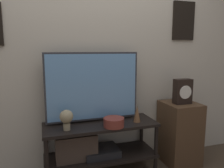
{
  "coord_description": "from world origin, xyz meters",
  "views": [
    {
      "loc": [
        -0.55,
        -1.84,
        1.33
      ],
      "look_at": [
        0.12,
        0.25,
        0.98
      ],
      "focal_mm": 35.0,
      "sensor_mm": 36.0,
      "label": 1
    }
  ],
  "objects_px": {
    "television": "(93,87)",
    "vase_wide_bowl": "(114,122)",
    "vase_slim_bronze": "(137,114)",
    "mantel_clock": "(183,91)",
    "decorative_bust": "(66,118)"
  },
  "relations": [
    {
      "from": "television",
      "to": "mantel_clock",
      "type": "relative_size",
      "value": 3.47
    },
    {
      "from": "mantel_clock",
      "to": "television",
      "type": "bearing_deg",
      "value": 172.72
    },
    {
      "from": "vase_wide_bowl",
      "to": "decorative_bust",
      "type": "height_order",
      "value": "decorative_bust"
    },
    {
      "from": "television",
      "to": "vase_slim_bronze",
      "type": "distance_m",
      "value": 0.54
    },
    {
      "from": "decorative_bust",
      "to": "mantel_clock",
      "type": "distance_m",
      "value": 1.31
    },
    {
      "from": "television",
      "to": "mantel_clock",
      "type": "height_order",
      "value": "television"
    },
    {
      "from": "vase_wide_bowl",
      "to": "mantel_clock",
      "type": "xyz_separation_m",
      "value": [
        0.84,
        0.09,
        0.24
      ]
    },
    {
      "from": "vase_slim_bronze",
      "to": "mantel_clock",
      "type": "relative_size",
      "value": 0.63
    },
    {
      "from": "television",
      "to": "vase_wide_bowl",
      "type": "height_order",
      "value": "television"
    },
    {
      "from": "vase_slim_bronze",
      "to": "vase_wide_bowl",
      "type": "height_order",
      "value": "vase_slim_bronze"
    },
    {
      "from": "television",
      "to": "mantel_clock",
      "type": "distance_m",
      "value": 1.01
    },
    {
      "from": "television",
      "to": "decorative_bust",
      "type": "bearing_deg",
      "value": -150.23
    },
    {
      "from": "vase_slim_bronze",
      "to": "mantel_clock",
      "type": "distance_m",
      "value": 0.6
    },
    {
      "from": "vase_slim_bronze",
      "to": "mantel_clock",
      "type": "height_order",
      "value": "mantel_clock"
    },
    {
      "from": "television",
      "to": "vase_wide_bowl",
      "type": "xyz_separation_m",
      "value": [
        0.16,
        -0.21,
        -0.33
      ]
    }
  ]
}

